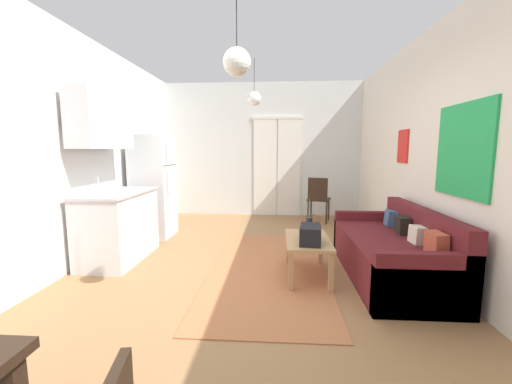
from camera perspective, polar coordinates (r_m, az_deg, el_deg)
ground_plane at (r=3.62m, az=-1.70°, el=-16.64°), size 4.81×7.89×0.10m
wall_back at (r=6.98m, az=1.30°, el=7.50°), size 4.41×0.13×2.87m
wall_right at (r=3.76m, az=33.22°, el=6.37°), size 0.12×7.49×2.87m
wall_left at (r=4.12m, az=-33.44°, el=6.36°), size 0.12×7.49×2.87m
area_rug at (r=3.96m, az=2.12°, el=-13.62°), size 1.36×2.98×0.01m
couch at (r=3.96m, az=23.85°, el=-10.16°), size 0.88×1.90×0.79m
coffee_table at (r=3.67m, az=9.31°, el=-9.27°), size 0.48×0.87×0.44m
bamboo_vase at (r=3.74m, az=9.48°, el=-6.15°), size 0.08×0.08×0.44m
handbag at (r=3.45m, az=9.78°, el=-7.51°), size 0.26×0.36×0.32m
refrigerator at (r=5.50m, az=-18.06°, el=0.99°), size 0.61×0.65×1.68m
kitchen_counter at (r=4.48m, az=-24.23°, el=-1.08°), size 0.64×1.19×2.15m
accent_chair at (r=6.35m, az=11.20°, el=-0.91°), size 0.51×0.50×0.90m
pendant_lamp_near at (r=2.68m, az=-3.50°, el=22.45°), size 0.22×0.22×0.86m
pendant_lamp_far at (r=5.28m, az=-0.32°, el=16.55°), size 0.23×0.23×0.73m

